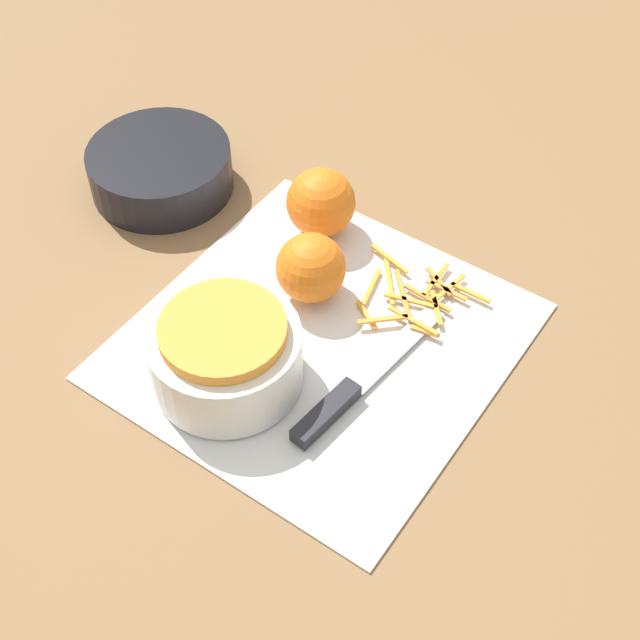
{
  "coord_description": "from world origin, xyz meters",
  "views": [
    {
      "loc": [
        -0.5,
        -0.35,
        0.74
      ],
      "look_at": [
        0.0,
        0.0,
        0.04
      ],
      "focal_mm": 50.0,
      "sensor_mm": 36.0,
      "label": 1
    }
  ],
  "objects_px": {
    "orange_left": "(311,268)",
    "orange_right": "(321,203)",
    "knife": "(345,396)",
    "bowl_speckled": "(225,353)",
    "bowl_dark": "(161,169)"
  },
  "relations": [
    {
      "from": "bowl_dark",
      "to": "knife",
      "type": "height_order",
      "value": "bowl_dark"
    },
    {
      "from": "bowl_speckled",
      "to": "knife",
      "type": "relative_size",
      "value": 0.67
    },
    {
      "from": "orange_left",
      "to": "bowl_speckled",
      "type": "bearing_deg",
      "value": 179.54
    },
    {
      "from": "knife",
      "to": "orange_right",
      "type": "bearing_deg",
      "value": 46.2
    },
    {
      "from": "orange_right",
      "to": "knife",
      "type": "bearing_deg",
      "value": -139.72
    },
    {
      "from": "orange_left",
      "to": "bowl_dark",
      "type": "bearing_deg",
      "value": 79.99
    },
    {
      "from": "orange_left",
      "to": "orange_right",
      "type": "xyz_separation_m",
      "value": [
        0.09,
        0.05,
        0.0
      ]
    },
    {
      "from": "orange_left",
      "to": "orange_right",
      "type": "bearing_deg",
      "value": 28.78
    },
    {
      "from": "bowl_dark",
      "to": "orange_right",
      "type": "bearing_deg",
      "value": -77.72
    },
    {
      "from": "knife",
      "to": "orange_left",
      "type": "xyz_separation_m",
      "value": [
        0.1,
        0.11,
        0.03
      ]
    },
    {
      "from": "bowl_speckled",
      "to": "orange_right",
      "type": "distance_m",
      "value": 0.24
    },
    {
      "from": "knife",
      "to": "orange_right",
      "type": "distance_m",
      "value": 0.25
    },
    {
      "from": "bowl_speckled",
      "to": "knife",
      "type": "distance_m",
      "value": 0.13
    },
    {
      "from": "knife",
      "to": "orange_right",
      "type": "xyz_separation_m",
      "value": [
        0.19,
        0.16,
        0.03
      ]
    },
    {
      "from": "bowl_speckled",
      "to": "knife",
      "type": "height_order",
      "value": "bowl_speckled"
    }
  ]
}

